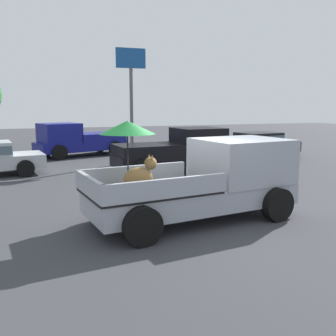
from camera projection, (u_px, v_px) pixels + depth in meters
name	position (u px, v px, depth m)	size (l,w,h in m)	color
ground_plane	(193.00, 220.00, 9.01)	(80.00, 80.00, 0.00)	#38383D
pickup_truck_main	(208.00, 179.00, 9.04)	(5.24, 2.75, 2.41)	black
pickup_truck_red	(177.00, 151.00, 15.41)	(4.91, 2.42, 1.80)	black
pickup_truck_far	(77.00, 140.00, 20.30)	(5.12, 3.21, 1.80)	black
parked_sedan_near	(259.00, 144.00, 19.65)	(4.51, 2.46, 1.33)	black
motel_sign	(131.00, 83.00, 17.51)	(1.40, 0.16, 5.34)	#59595B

